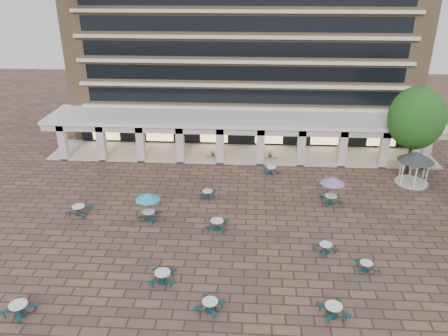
{
  "coord_description": "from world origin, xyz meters",
  "views": [
    {
      "loc": [
        0.98,
        -30.22,
        18.45
      ],
      "look_at": [
        -1.11,
        3.0,
        3.6
      ],
      "focal_mm": 35.0,
      "sensor_mm": 36.0,
      "label": 1
    }
  ],
  "objects_px": {
    "picnic_table_0": "(19,308)",
    "picnic_table_1": "(210,305)",
    "picnic_table_2": "(366,266)",
    "gazebo": "(416,160)",
    "planter_right": "(270,158)",
    "planter_left": "(213,157)"
  },
  "relations": [
    {
      "from": "picnic_table_0",
      "to": "picnic_table_1",
      "type": "xyz_separation_m",
      "value": [
        11.18,
        1.06,
        -0.05
      ]
    },
    {
      "from": "picnic_table_2",
      "to": "gazebo",
      "type": "xyz_separation_m",
      "value": [
        7.57,
        14.04,
        2.02
      ]
    },
    {
      "from": "picnic_table_1",
      "to": "gazebo",
      "type": "xyz_separation_m",
      "value": [
        17.75,
        18.56,
        1.98
      ]
    },
    {
      "from": "picnic_table_2",
      "to": "gazebo",
      "type": "relative_size",
      "value": 0.43
    },
    {
      "from": "gazebo",
      "to": "planter_right",
      "type": "bearing_deg",
      "value": 162.3
    },
    {
      "from": "picnic_table_1",
      "to": "picnic_table_2",
      "type": "bearing_deg",
      "value": 46.52
    },
    {
      "from": "picnic_table_1",
      "to": "planter_right",
      "type": "distance_m",
      "value": 23.25
    },
    {
      "from": "picnic_table_2",
      "to": "planter_right",
      "type": "height_order",
      "value": "planter_right"
    },
    {
      "from": "picnic_table_2",
      "to": "planter_left",
      "type": "distance_m",
      "value": 21.89
    },
    {
      "from": "planter_left",
      "to": "planter_right",
      "type": "relative_size",
      "value": 1.0
    },
    {
      "from": "picnic_table_0",
      "to": "picnic_table_1",
      "type": "height_order",
      "value": "picnic_table_0"
    },
    {
      "from": "picnic_table_0",
      "to": "planter_left",
      "type": "xyz_separation_m",
      "value": [
        9.39,
        23.9,
        -0.06
      ]
    },
    {
      "from": "gazebo",
      "to": "planter_right",
      "type": "distance_m",
      "value": 14.21
    },
    {
      "from": "gazebo",
      "to": "planter_right",
      "type": "relative_size",
      "value": 2.29
    },
    {
      "from": "picnic_table_2",
      "to": "gazebo",
      "type": "height_order",
      "value": "gazebo"
    },
    {
      "from": "picnic_table_1",
      "to": "planter_right",
      "type": "relative_size",
      "value": 1.3
    },
    {
      "from": "picnic_table_0",
      "to": "planter_left",
      "type": "bearing_deg",
      "value": 89.2
    },
    {
      "from": "picnic_table_1",
      "to": "planter_left",
      "type": "bearing_deg",
      "value": 117.06
    },
    {
      "from": "planter_left",
      "to": "planter_right",
      "type": "height_order",
      "value": "planter_right"
    },
    {
      "from": "gazebo",
      "to": "planter_left",
      "type": "bearing_deg",
      "value": 167.65
    },
    {
      "from": "picnic_table_0",
      "to": "picnic_table_2",
      "type": "height_order",
      "value": "picnic_table_0"
    },
    {
      "from": "picnic_table_0",
      "to": "planter_right",
      "type": "xyz_separation_m",
      "value": [
        15.52,
        23.9,
        -0.0
      ]
    }
  ]
}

